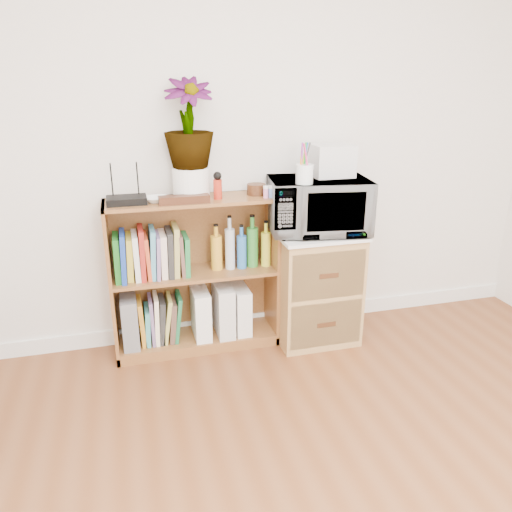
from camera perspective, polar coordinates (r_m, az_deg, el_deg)
name	(u,v)px	position (r m, az deg, el deg)	size (l,w,h in m)	color
skirting_board	(245,321)	(3.42, -1.21, -7.43)	(4.00, 0.02, 0.10)	white
bookshelf	(195,275)	(3.05, -7.02, -2.21)	(1.00, 0.30, 0.95)	brown
wicker_unit	(314,286)	(3.21, 6.64, -3.46)	(0.50, 0.45, 0.70)	#9E7542
microwave	(318,206)	(3.04, 7.10, 5.73)	(0.59, 0.40, 0.32)	silver
pen_cup	(304,174)	(2.85, 5.56, 9.30)	(0.10, 0.10, 0.11)	white
small_appliance	(332,161)	(3.08, 8.64, 10.74)	(0.24, 0.20, 0.19)	silver
router	(127,200)	(2.86, -14.57, 6.20)	(0.22, 0.15, 0.04)	black
white_bowl	(156,199)	(2.86, -11.32, 6.36)	(0.13, 0.13, 0.03)	white
plant_pot	(191,183)	(2.91, -7.42, 8.28)	(0.21, 0.21, 0.18)	white
potted_plant	(188,123)	(2.87, -7.72, 14.82)	(0.27, 0.27, 0.49)	#356D2B
trinket_box	(184,200)	(2.80, -8.21, 6.41)	(0.28, 0.07, 0.05)	#371C0F
kokeshi_doll	(218,189)	(2.88, -4.40, 7.60)	(0.05, 0.05, 0.11)	#B32816
wooden_bowl	(256,189)	(2.99, 0.01, 7.63)	(0.11, 0.11, 0.06)	#33190E
paint_jars	(271,193)	(2.91, 1.75, 7.19)	(0.10, 0.04, 0.05)	pink
file_box	(130,320)	(3.13, -14.23, -7.09)	(0.09, 0.25, 0.31)	slate
magazine_holder_left	(201,313)	(3.15, -6.33, -6.47)	(0.10, 0.25, 0.31)	white
magazine_holder_mid	(223,309)	(3.17, -3.74, -6.07)	(0.10, 0.26, 0.32)	silver
magazine_holder_right	(241,309)	(3.20, -1.77, -6.07)	(0.09, 0.24, 0.30)	white
cookbooks	(151,254)	(2.98, -11.89, 0.21)	(0.43, 0.20, 0.30)	#1D6E1F
liquor_bottles	(241,245)	(3.04, -1.77, 1.30)	(0.37, 0.07, 0.32)	gold
lower_books	(160,319)	(3.15, -10.97, -7.13)	(0.26, 0.19, 0.30)	#C28222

